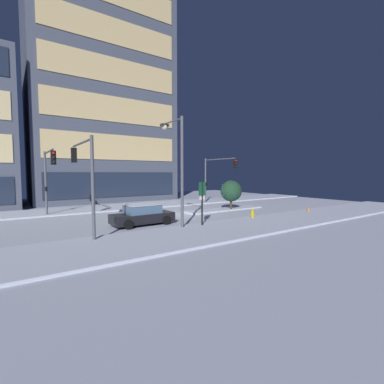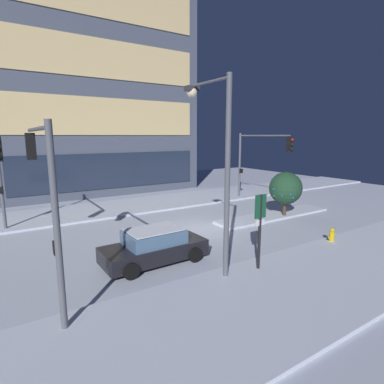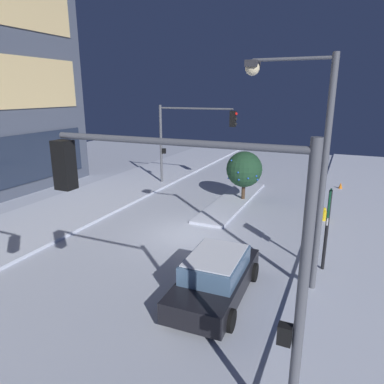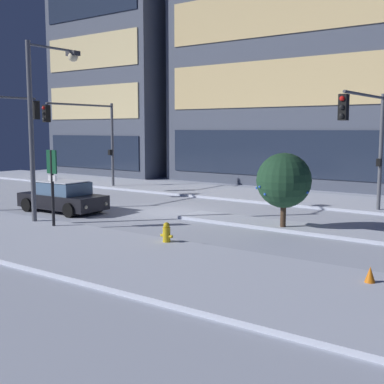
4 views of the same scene
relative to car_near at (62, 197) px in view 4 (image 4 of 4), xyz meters
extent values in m
plane|color=silver|center=(4.32, 2.86, -0.71)|extent=(52.00, 52.00, 0.00)
cube|color=silver|center=(4.32, -4.79, -0.64)|extent=(52.00, 5.20, 0.14)
cube|color=silver|center=(4.32, 10.51, -0.64)|extent=(52.00, 5.20, 0.14)
cube|color=silver|center=(10.17, 2.61, -0.64)|extent=(9.00, 1.80, 0.14)
cube|color=#232D42|center=(3.19, 15.25, 1.62)|extent=(16.33, 0.10, 3.11)
cube|color=#F2D18C|center=(3.19, 15.25, 6.28)|extent=(16.33, 0.10, 3.11)
cube|color=#F2D18C|center=(3.19, 15.25, 10.94)|extent=(16.33, 0.10, 3.11)
cube|color=#4C5466|center=(-12.59, 19.82, 7.49)|extent=(11.38, 11.90, 16.40)
cube|color=#232D42|center=(-12.59, 13.83, 1.34)|extent=(10.24, 0.10, 2.73)
cube|color=#F9E09E|center=(-12.59, 13.83, 5.44)|extent=(10.24, 0.10, 2.73)
cube|color=#F9E09E|center=(-12.59, 13.83, 9.54)|extent=(10.24, 0.10, 2.73)
cube|color=#232D42|center=(-12.59, 13.83, 13.64)|extent=(10.24, 0.10, 2.73)
cube|color=black|center=(0.00, 0.00, -0.18)|extent=(4.49, 1.96, 0.66)
cube|color=slate|center=(0.00, 0.00, 0.43)|extent=(2.44, 1.72, 0.60)
cube|color=white|center=(0.00, 0.00, 0.76)|extent=(2.26, 1.61, 0.04)
sphere|color=#F9E5B2|center=(2.22, 0.69, -0.21)|extent=(0.16, 0.16, 0.16)
sphere|color=#F9E5B2|center=(2.26, -0.57, -0.21)|extent=(0.16, 0.16, 0.16)
cylinder|color=black|center=(1.44, 0.96, -0.38)|extent=(0.67, 0.24, 0.66)
cylinder|color=black|center=(1.49, -0.88, -0.38)|extent=(0.67, 0.24, 0.66)
cylinder|color=black|center=(-1.49, 0.88, -0.38)|extent=(0.67, 0.24, 0.66)
cylinder|color=black|center=(-1.44, -0.96, -0.38)|extent=(0.67, 0.24, 0.66)
cube|color=black|center=(-4.19, 1.79, 4.27)|extent=(0.32, 0.36, 1.00)
sphere|color=red|center=(-4.19, 1.98, 4.59)|extent=(0.20, 0.20, 0.20)
sphere|color=black|center=(-4.19, 1.98, 4.27)|extent=(0.20, 0.20, 0.20)
sphere|color=black|center=(-4.19, 1.98, 3.95)|extent=(0.20, 0.20, 0.20)
cylinder|color=#565960|center=(12.35, 8.71, 2.08)|extent=(0.18, 0.18, 5.58)
cylinder|color=#565960|center=(12.35, 6.08, 4.67)|extent=(0.12, 5.25, 0.12)
cube|color=black|center=(12.35, 3.46, 4.07)|extent=(0.32, 0.36, 1.00)
sphere|color=red|center=(12.35, 3.27, 4.39)|extent=(0.20, 0.20, 0.20)
sphere|color=black|center=(12.35, 3.27, 4.07)|extent=(0.20, 0.20, 0.20)
sphere|color=black|center=(12.35, 3.27, 3.75)|extent=(0.20, 0.20, 0.20)
cube|color=black|center=(12.35, 8.49, 1.69)|extent=(0.20, 0.24, 0.36)
cylinder|color=#565960|center=(-5.25, 8.71, 2.11)|extent=(0.18, 0.18, 5.65)
cylinder|color=#565960|center=(-5.25, 6.04, 4.74)|extent=(0.12, 5.34, 0.12)
cube|color=black|center=(-5.25, 3.36, 4.14)|extent=(0.32, 0.36, 1.00)
sphere|color=red|center=(-5.25, 3.17, 4.46)|extent=(0.20, 0.20, 0.20)
sphere|color=black|center=(-5.25, 3.17, 4.14)|extent=(0.20, 0.20, 0.20)
sphere|color=black|center=(-5.25, 3.17, 3.82)|extent=(0.20, 0.20, 0.20)
cube|color=black|center=(-5.25, 8.49, 1.69)|extent=(0.20, 0.24, 0.36)
cylinder|color=#565960|center=(1.61, -2.84, 3.03)|extent=(0.20, 0.20, 7.49)
cylinder|color=#565960|center=(1.60, -1.66, 6.63)|extent=(0.12, 2.35, 0.10)
cube|color=#333338|center=(1.59, -0.49, 6.53)|extent=(0.56, 0.36, 0.20)
sphere|color=#F9E5B2|center=(1.59, -0.49, 6.40)|extent=(0.44, 0.44, 0.44)
cylinder|color=gold|center=(8.56, -2.69, -0.39)|extent=(0.26, 0.26, 0.64)
sphere|color=gold|center=(8.56, -2.69, 0.00)|extent=(0.22, 0.22, 0.22)
cylinder|color=gold|center=(8.38, -2.69, -0.36)|extent=(0.12, 0.10, 0.10)
cylinder|color=gold|center=(8.74, -2.69, -0.36)|extent=(0.12, 0.10, 0.10)
cylinder|color=black|center=(3.11, -3.05, 0.86)|extent=(0.12, 0.12, 3.14)
cube|color=#144C2D|center=(3.11, -3.05, 1.97)|extent=(0.55, 0.06, 0.93)
cube|color=white|center=(3.11, -3.05, 1.33)|extent=(0.44, 0.05, 0.24)
cylinder|color=#473323|center=(10.57, 2.10, -0.18)|extent=(0.22, 0.22, 1.06)
sphere|color=#1E4228|center=(10.57, 2.10, 1.26)|extent=(2.14, 2.14, 2.14)
sphere|color=blue|center=(9.49, 2.15, 1.28)|extent=(0.10, 0.10, 0.10)
sphere|color=blue|center=(9.91, 2.70, 1.87)|extent=(0.10, 0.10, 0.10)
sphere|color=blue|center=(9.58, 2.12, 0.84)|extent=(0.10, 0.10, 0.10)
sphere|color=blue|center=(11.58, 2.04, 0.87)|extent=(0.10, 0.10, 0.10)
sphere|color=blue|center=(10.00, 1.20, 1.06)|extent=(0.10, 0.10, 0.10)
sphere|color=blue|center=(9.67, 1.60, 0.95)|extent=(0.10, 0.10, 0.10)
sphere|color=blue|center=(10.14, 2.93, 0.72)|extent=(0.10, 0.10, 0.10)
sphere|color=blue|center=(10.24, 1.18, 0.79)|extent=(0.10, 0.10, 0.10)
cone|color=orange|center=(15.56, -3.27, -0.44)|extent=(0.36, 0.36, 0.55)
camera|label=1|loc=(-7.92, -17.92, 3.03)|focal=25.07mm
camera|label=2|loc=(-5.36, -11.38, 4.66)|focal=28.75mm
camera|label=3|loc=(-9.52, -3.40, 5.68)|focal=32.90mm
camera|label=4|loc=(19.20, -15.90, 3.25)|focal=47.57mm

